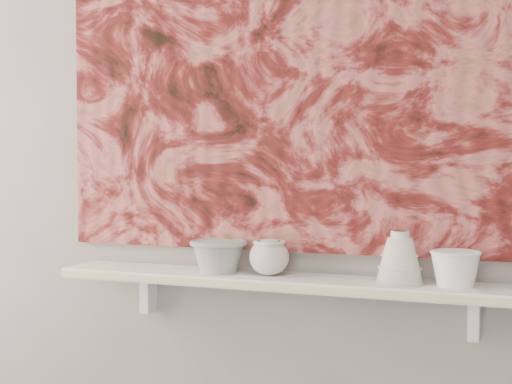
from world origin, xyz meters
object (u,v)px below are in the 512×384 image
at_px(painting, 300,62).
at_px(bowl_grey, 219,256).
at_px(shelf, 291,282).
at_px(bowl_white, 455,268).
at_px(cup_cream, 269,257).
at_px(bell_vessel, 400,257).

bearing_deg(painting, bowl_grey, -159.93).
xyz_separation_m(shelf, painting, (0.00, 0.08, 0.62)).
height_order(bowl_grey, bowl_white, bowl_grey).
bearing_deg(shelf, cup_cream, 180.00).
xyz_separation_m(shelf, bowl_white, (0.45, 0.00, 0.06)).
relative_size(bowl_grey, cup_cream, 1.49).
relative_size(cup_cream, bell_vessel, 0.81).
relative_size(painting, bowl_grey, 8.87).
bearing_deg(painting, bowl_white, -10.22).
height_order(painting, bell_vessel, painting).
distance_m(bowl_grey, bell_vessel, 0.52).
bearing_deg(shelf, bell_vessel, 0.00).
bearing_deg(bell_vessel, bowl_white, 0.00).
relative_size(painting, cup_cream, 13.26).
bearing_deg(cup_cream, shelf, 0.00).
height_order(painting, cup_cream, painting).
relative_size(bell_vessel, bowl_white, 1.08).
distance_m(bell_vessel, bowl_white, 0.14).
bearing_deg(cup_cream, painting, 51.42).
relative_size(cup_cream, bowl_white, 0.87).
relative_size(painting, bowl_white, 11.58).
distance_m(shelf, painting, 0.63).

